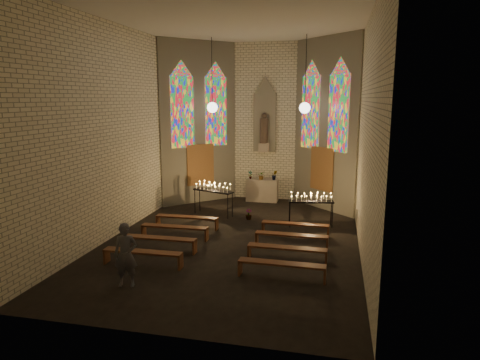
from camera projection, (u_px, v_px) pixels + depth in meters
name	position (u px, v px, depth m)	size (l,w,h in m)	color
floor	(234.00, 239.00, 14.14)	(12.00, 12.00, 0.00)	black
room	(254.00, 121.00, 16.67)	(8.22, 12.43, 7.00)	#ECE4C6
altar	(262.00, 190.00, 19.27)	(1.40, 0.60, 1.00)	#B6A794
flower_vase_left	(250.00, 175.00, 19.22)	(0.20, 0.14, 0.38)	#4C723F
flower_vase_center	(261.00, 175.00, 19.06)	(0.35, 0.30, 0.39)	#4C723F
flower_vase_right	(274.00, 175.00, 18.98)	(0.24, 0.19, 0.44)	#4C723F
aisle_flower_pot	(249.00, 214.00, 16.37)	(0.23, 0.23, 0.41)	#4C723F
votive_stand_left	(213.00, 188.00, 16.85)	(1.74, 0.95, 1.25)	black
votive_stand_right	(311.00, 199.00, 15.34)	(1.65, 0.64, 1.18)	black
pew_left_0	(187.00, 218.00, 15.27)	(2.26, 0.35, 0.43)	#572D18
pew_right_0	(295.00, 225.00, 14.43)	(2.26, 0.35, 0.43)	#572D18
pew_left_1	(175.00, 228.00, 14.12)	(2.26, 0.35, 0.43)	#572D18
pew_right_1	(291.00, 236.00, 13.29)	(2.26, 0.35, 0.43)	#572D18
pew_left_2	(160.00, 240.00, 12.97)	(2.26, 0.35, 0.43)	#572D18
pew_right_2	(287.00, 250.00, 12.14)	(2.26, 0.35, 0.43)	#572D18
pew_left_3	(143.00, 254.00, 11.82)	(2.26, 0.35, 0.43)	#572D18
pew_right_3	(282.00, 265.00, 10.99)	(2.26, 0.35, 0.43)	#572D18
visitor	(126.00, 255.00, 10.49)	(0.58, 0.38, 1.60)	#4A4B54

